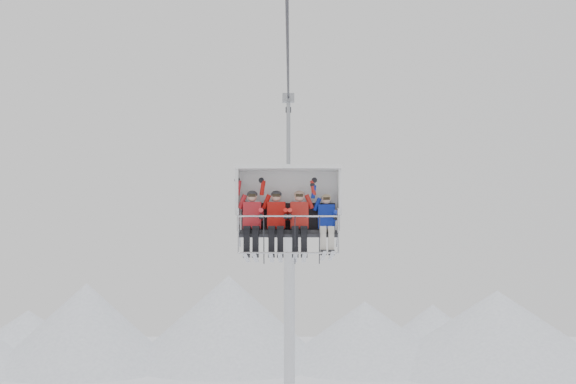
{
  "coord_description": "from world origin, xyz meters",
  "views": [
    {
      "loc": [
        0.05,
        -15.01,
        9.7
      ],
      "look_at": [
        0.0,
        0.0,
        10.75
      ],
      "focal_mm": 45.0,
      "sensor_mm": 36.0,
      "label": 1
    }
  ],
  "objects_px": {
    "chairlift_carrier": "(288,201)",
    "skier_far_right": "(326,222)",
    "lift_tower_right": "(289,320)",
    "skier_center_right": "(299,220)",
    "skier_center_left": "(276,220)",
    "skier_far_left": "(252,220)"
  },
  "relations": [
    {
      "from": "skier_far_left",
      "to": "chairlift_carrier",
      "type": "bearing_deg",
      "value": 18.8
    },
    {
      "from": "lift_tower_right",
      "to": "skier_center_right",
      "type": "bearing_deg",
      "value": -89.2
    },
    {
      "from": "chairlift_carrier",
      "to": "skier_center_right",
      "type": "height_order",
      "value": "chairlift_carrier"
    },
    {
      "from": "chairlift_carrier",
      "to": "skier_far_left",
      "type": "relative_size",
      "value": 2.28
    },
    {
      "from": "skier_far_right",
      "to": "skier_center_right",
      "type": "bearing_deg",
      "value": 179.1
    },
    {
      "from": "skier_far_left",
      "to": "skier_far_right",
      "type": "bearing_deg",
      "value": -0.33
    },
    {
      "from": "lift_tower_right",
      "to": "skier_center_right",
      "type": "relative_size",
      "value": 7.72
    },
    {
      "from": "chairlift_carrier",
      "to": "skier_center_right",
      "type": "relative_size",
      "value": 2.28
    },
    {
      "from": "lift_tower_right",
      "to": "skier_center_left",
      "type": "bearing_deg",
      "value": -90.88
    },
    {
      "from": "chairlift_carrier",
      "to": "skier_far_right",
      "type": "bearing_deg",
      "value": -18.61
    },
    {
      "from": "lift_tower_right",
      "to": "skier_far_right",
      "type": "distance_m",
      "value": 19.93
    },
    {
      "from": "skier_far_left",
      "to": "skier_center_left",
      "type": "relative_size",
      "value": 1.0
    },
    {
      "from": "chairlift_carrier",
      "to": "skier_far_right",
      "type": "distance_m",
      "value": 1.11
    },
    {
      "from": "skier_far_left",
      "to": "skier_center_left",
      "type": "xyz_separation_m",
      "value": [
        0.59,
        0.0,
        0.0
      ]
    },
    {
      "from": "chairlift_carrier",
      "to": "skier_center_left",
      "type": "distance_m",
      "value": 0.64
    },
    {
      "from": "lift_tower_right",
      "to": "skier_far_right",
      "type": "bearing_deg",
      "value": -87.25
    },
    {
      "from": "lift_tower_right",
      "to": "skier_far_left",
      "type": "xyz_separation_m",
      "value": [
        -0.89,
        -19.4,
        4.47
      ]
    },
    {
      "from": "lift_tower_right",
      "to": "skier_center_left",
      "type": "height_order",
      "value": "lift_tower_right"
    },
    {
      "from": "skier_center_left",
      "to": "skier_center_right",
      "type": "xyz_separation_m",
      "value": [
        0.57,
        0.0,
        0.0
      ]
    },
    {
      "from": "skier_center_right",
      "to": "skier_far_right",
      "type": "height_order",
      "value": "skier_center_right"
    },
    {
      "from": "chairlift_carrier",
      "to": "lift_tower_right",
      "type": "bearing_deg",
      "value": 90.0
    },
    {
      "from": "skier_far_left",
      "to": "skier_center_right",
      "type": "distance_m",
      "value": 1.16
    }
  ]
}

